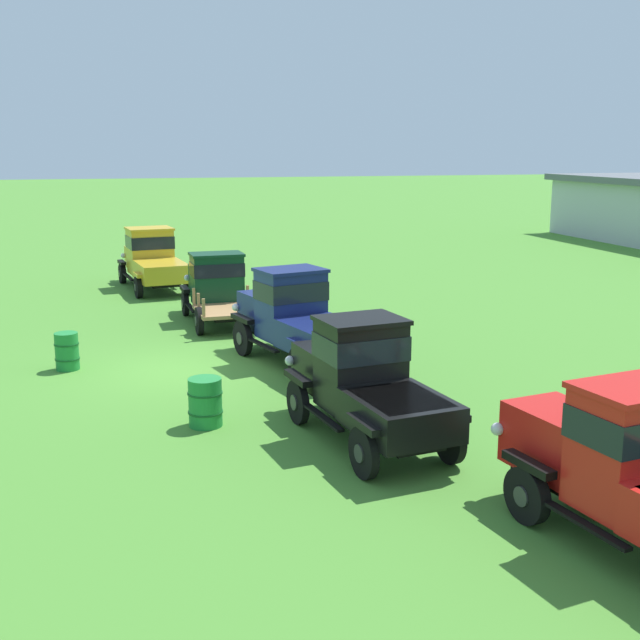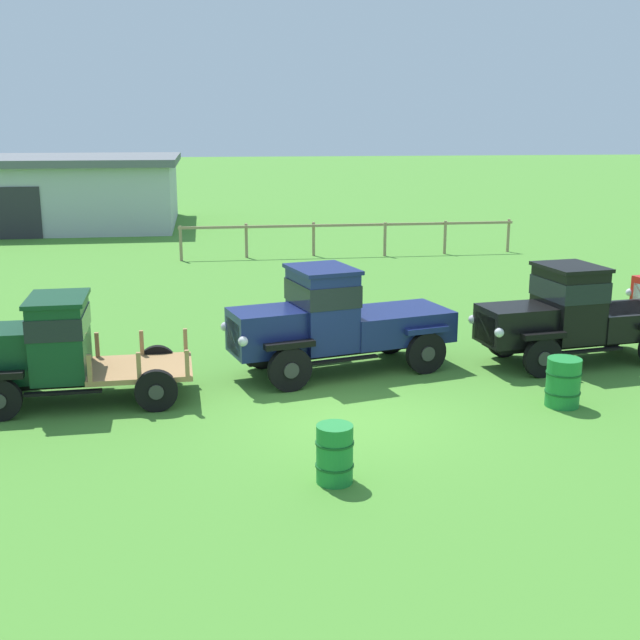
{
  "view_description": "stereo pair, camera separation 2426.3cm",
  "coord_description": "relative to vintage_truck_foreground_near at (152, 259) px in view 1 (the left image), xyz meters",
  "views": [
    {
      "loc": [
        18.61,
        -1.72,
        5.21
      ],
      "look_at": [
        -0.1,
        3.37,
        1.0
      ],
      "focal_mm": 45.0,
      "sensor_mm": 36.0,
      "label": 1
    },
    {
      "loc": [
        -2.54,
        -13.61,
        5.2
      ],
      "look_at": [
        -0.1,
        3.37,
        1.0
      ],
      "focal_mm": 45.0,
      "sensor_mm": 36.0,
      "label": 2
    }
  ],
  "objects": [
    {
      "name": "vintage_truck_foreground_near",
      "position": [
        0.0,
        0.0,
        0.0
      ],
      "size": [
        5.35,
        2.53,
        2.24
      ],
      "color": "black",
      "rests_on": "ground"
    },
    {
      "name": "vintage_truck_back_of_row",
      "position": [
        22.04,
        4.77,
        -0.02
      ],
      "size": [
        4.73,
        2.34,
        2.21
      ],
      "color": "black",
      "rests_on": "ground"
    },
    {
      "name": "vintage_truck_far_side",
      "position": [
        17.19,
        2.65,
        0.01
      ],
      "size": [
        4.67,
        2.32,
        2.21
      ],
      "color": "black",
      "rests_on": "ground"
    },
    {
      "name": "ground_plane",
      "position": [
        11.72,
        -0.02,
        -1.1
      ],
      "size": [
        240.0,
        240.0,
        0.0
      ],
      "primitive_type": "plane",
      "color": "#47842D"
    },
    {
      "name": "vintage_truck_second_in_line",
      "position": [
        6.14,
        1.52,
        -0.02
      ],
      "size": [
        4.55,
        2.03,
        2.07
      ],
      "color": "black",
      "rests_on": "ground"
    },
    {
      "name": "oil_drum_near_fence",
      "position": [
        15.77,
        -0.04,
        -0.64
      ],
      "size": [
        0.67,
        0.67,
        0.93
      ],
      "color": "#1E7F33",
      "rests_on": "ground"
    },
    {
      "name": "vintage_truck_midrow_center",
      "position": [
        11.87,
        2.7,
        0.05
      ],
      "size": [
        5.1,
        2.83,
        2.31
      ],
      "color": "black",
      "rests_on": "ground"
    },
    {
      "name": "oil_drum_beside_row",
      "position": [
        10.97,
        -2.71,
        -0.65
      ],
      "size": [
        0.58,
        0.58,
        0.9
      ],
      "color": "#1E7F33",
      "rests_on": "ground"
    }
  ]
}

